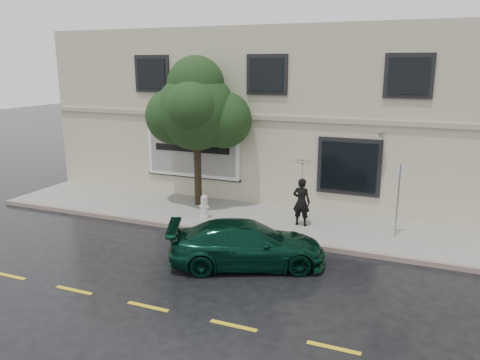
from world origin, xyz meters
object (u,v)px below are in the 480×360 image
at_px(street_tree, 196,111).
at_px(fire_hydrant, 204,207).
at_px(pedestrian, 301,202).
at_px(car, 247,244).

relative_size(street_tree, fire_hydrant, 6.03).
xyz_separation_m(pedestrian, street_tree, (-4.42, 0.87, 2.85)).
height_order(car, street_tree, street_tree).
distance_m(car, fire_hydrant, 4.08).
bearing_deg(car, fire_hydrant, 19.96).
relative_size(car, street_tree, 0.84).
bearing_deg(fire_hydrant, street_tree, 140.39).
height_order(car, fire_hydrant, car).
height_order(car, pedestrian, pedestrian).
bearing_deg(fire_hydrant, car, -30.34).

